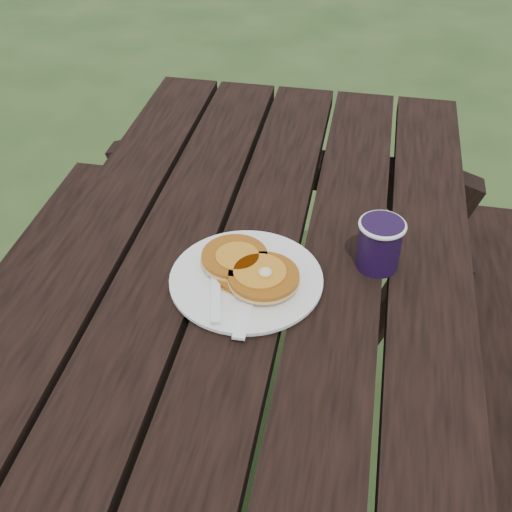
% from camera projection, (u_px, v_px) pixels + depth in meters
% --- Properties ---
extents(picnic_table, '(1.36, 1.80, 0.75)m').
position_uv_depth(picnic_table, '(233.00, 485.00, 1.21)').
color(picnic_table, black).
rests_on(picnic_table, ground).
extents(plate, '(0.29, 0.29, 0.01)m').
position_uv_depth(plate, '(246.00, 280.00, 1.07)').
color(plate, white).
rests_on(plate, picnic_table).
extents(pancake_stack, '(0.17, 0.15, 0.04)m').
position_uv_depth(pancake_stack, '(250.00, 269.00, 1.06)').
color(pancake_stack, '#A85B12').
rests_on(pancake_stack, plate).
extents(knife, '(0.02, 0.18, 0.00)m').
position_uv_depth(knife, '(249.00, 298.00, 1.03)').
color(knife, white).
rests_on(knife, plate).
extents(fork, '(0.07, 0.16, 0.01)m').
position_uv_depth(fork, '(216.00, 298.00, 1.02)').
color(fork, white).
rests_on(fork, plate).
extents(coffee_cup, '(0.08, 0.08, 0.09)m').
position_uv_depth(coffee_cup, '(380.00, 242.00, 1.07)').
color(coffee_cup, black).
rests_on(coffee_cup, picnic_table).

